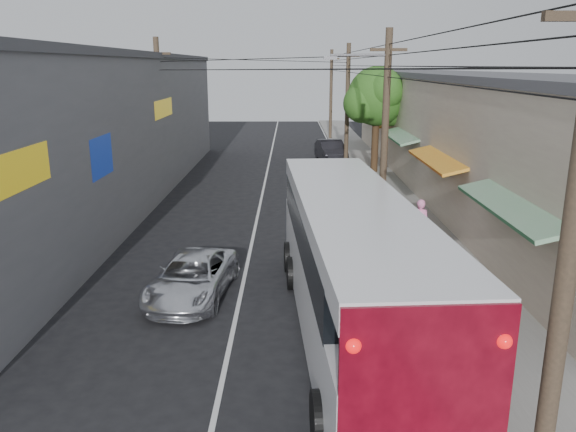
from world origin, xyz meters
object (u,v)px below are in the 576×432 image
Objects in this scene: parked_car_far at (331,151)px; coach_bus at (351,264)px; parked_car_mid at (349,181)px; pedestrian_near at (420,223)px; parked_suv at (354,191)px; pedestrian_far at (387,213)px; jeepney at (192,277)px.

coach_bus is at bearing -100.54° from parked_car_far.
pedestrian_near is at bearing -73.04° from parked_car_mid.
pedestrian_far is at bearing -77.54° from parked_suv.
pedestrian_near is (3.26, 6.65, -0.81)m from coach_bus.
pedestrian_far is (-0.85, 2.11, -0.19)m from pedestrian_near.
parked_car_mid reaches higher than jeepney.
coach_bus reaches higher than parked_car_far.
coach_bus reaches higher than parked_suv.
pedestrian_far is at bearing 50.42° from jeepney.
parked_car_mid is 7.18m from pedestrian_far.
coach_bus reaches higher than parked_car_mid.
pedestrian_near is 2.29m from pedestrian_far.
parked_car_far is (-0.23, 10.43, 0.04)m from parked_car_mid.
coach_bus reaches higher than jeepney.
pedestrian_far is at bearing -44.53° from pedestrian_near.
coach_bus is at bearing -93.89° from parked_suv.
parked_car_far is 2.57× the size of pedestrian_near.
parked_suv is 2.73× the size of pedestrian_near.
parked_suv is 1.07× the size of parked_car_far.
parked_car_mid is at bearing 92.89° from parked_suv.
parked_car_far is at bearing 82.99° from jeepney.
jeepney is at bearing -106.83° from parked_car_mid.
parked_car_mid is at bearing 72.78° from jeepney.
parked_car_far reaches higher than parked_suv.
parked_suv is at bearing -59.95° from pedestrian_far.
coach_bus is 2.94× the size of parked_car_mid.
parked_suv is 4.81m from pedestrian_far.
parked_suv is at bearing -52.95° from pedestrian_near.
pedestrian_far is at bearing -76.77° from parked_car_mid.
parked_suv is (1.61, 13.51, -1.11)m from coach_bus.
jeepney is 2.46× the size of pedestrian_near.
coach_bus reaches higher than pedestrian_near.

